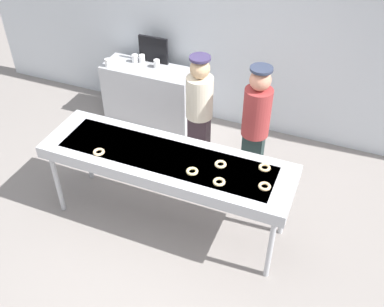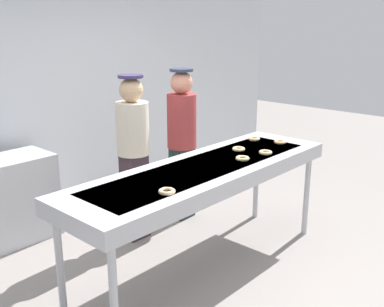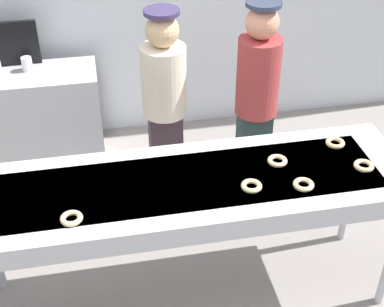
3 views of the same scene
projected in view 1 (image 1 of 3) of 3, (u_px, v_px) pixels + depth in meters
name	position (u px, v px, depth m)	size (l,w,h in m)	color
ground_plane	(169.00, 220.00, 5.22)	(16.00, 16.00, 0.00)	gray
back_wall	(237.00, 12.00, 5.78)	(8.00, 0.12, 3.36)	silver
fryer_conveyor	(166.00, 162.00, 4.65)	(2.69, 0.78, 0.97)	#B7BABF
plain_donut_0	(99.00, 152.00, 4.63)	(0.12, 0.12, 0.03)	beige
plain_donut_1	(192.00, 171.00, 4.40)	(0.12, 0.12, 0.03)	#E8D389
plain_donut_2	(220.00, 164.00, 4.48)	(0.12, 0.12, 0.03)	beige
plain_donut_3	(265.00, 186.00, 4.23)	(0.12, 0.12, 0.03)	#F6CB8F
plain_donut_4	(265.00, 168.00, 4.44)	(0.12, 0.12, 0.03)	#EECA8A
plain_donut_5	(219.00, 182.00, 4.28)	(0.12, 0.12, 0.03)	beige
worker_baker	(255.00, 125.00, 5.09)	(0.32, 0.32, 1.67)	#1F302F
worker_assistant	(199.00, 112.00, 5.29)	(0.32, 0.32, 1.66)	#382930
prep_counter	(150.00, 94.00, 6.57)	(1.34, 0.51, 0.86)	#B7BABF
paper_cup_0	(135.00, 58.00, 6.41)	(0.09, 0.09, 0.12)	white
paper_cup_1	(108.00, 63.00, 6.30)	(0.09, 0.09, 0.12)	white
paper_cup_2	(157.00, 64.00, 6.28)	(0.09, 0.09, 0.12)	white
paper_cup_3	(142.00, 59.00, 6.40)	(0.09, 0.09, 0.12)	white
menu_display	(153.00, 50.00, 6.33)	(0.44, 0.04, 0.38)	black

